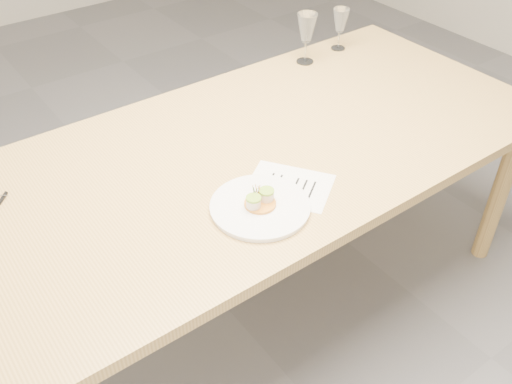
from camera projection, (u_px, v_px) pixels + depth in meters
ground at (229, 310)px, 2.32m from camera, size 7.00×7.00×0.00m
dining_table at (222, 176)px, 1.89m from camera, size 2.40×1.00×0.75m
dinner_plate at (260, 206)px, 1.65m from camera, size 0.29×0.29×0.08m
recipe_sheet at (289, 186)px, 1.74m from camera, size 0.30×0.32×0.00m
wine_glass_1 at (307, 29)px, 2.32m from camera, size 0.08×0.08×0.21m
wine_glass_2 at (340, 21)px, 2.44m from camera, size 0.07×0.07×0.18m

